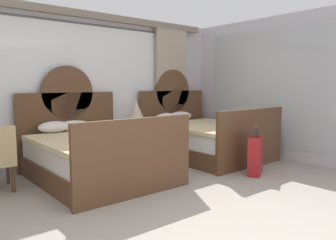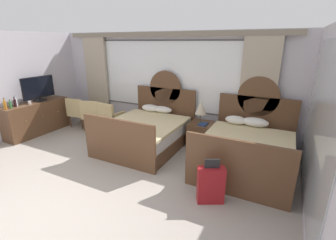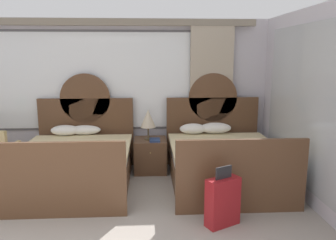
# 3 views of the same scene
# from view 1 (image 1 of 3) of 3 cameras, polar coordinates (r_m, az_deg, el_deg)

# --- Properties ---
(wall_back_window) EXTENTS (6.78, 0.22, 2.70)m
(wall_back_window) POSITION_cam_1_polar(r_m,az_deg,el_deg) (5.99, -17.68, 5.94)
(wall_back_window) COLOR silver
(wall_back_window) RESTS_ON ground_plane
(wall_right_mirror) EXTENTS (0.08, 4.53, 2.70)m
(wall_right_mirror) POSITION_cam_1_polar(r_m,az_deg,el_deg) (6.57, 20.13, 5.22)
(wall_right_mirror) COLOR silver
(wall_right_mirror) RESTS_ON ground_plane
(bed_near_window) EXTENTS (1.72, 2.12, 1.73)m
(bed_near_window) POSITION_cam_1_polar(r_m,az_deg,el_deg) (5.11, -12.28, -5.78)
(bed_near_window) COLOR brown
(bed_near_window) RESTS_ON ground_plane
(bed_near_mirror) EXTENTS (1.72, 2.12, 1.73)m
(bed_near_mirror) POSITION_cam_1_polar(r_m,az_deg,el_deg) (6.50, 6.38, -3.11)
(bed_near_mirror) COLOR brown
(bed_near_mirror) RESTS_ON ground_plane
(nightstand_between_beds) EXTENTS (0.57, 0.59, 0.59)m
(nightstand_between_beds) POSITION_cam_1_polar(r_m,az_deg,el_deg) (6.24, -5.28, -4.24)
(nightstand_between_beds) COLOR brown
(nightstand_between_beds) RESTS_ON ground_plane
(table_lamp_on_nightstand) EXTENTS (0.27, 0.27, 0.54)m
(table_lamp_on_nightstand) POSITION_cam_1_polar(r_m,az_deg,el_deg) (6.12, -5.51, 1.86)
(table_lamp_on_nightstand) COLOR brown
(table_lamp_on_nightstand) RESTS_ON nightstand_between_beds
(book_on_nightstand) EXTENTS (0.18, 0.26, 0.03)m
(book_on_nightstand) POSITION_cam_1_polar(r_m,az_deg,el_deg) (6.14, -4.10, -1.48)
(book_on_nightstand) COLOR navy
(book_on_nightstand) RESTS_ON nightstand_between_beds
(suitcase_on_floor) EXTENTS (0.46, 0.35, 0.75)m
(suitcase_on_floor) POSITION_cam_1_polar(r_m,az_deg,el_deg) (5.41, 14.80, -5.89)
(suitcase_on_floor) COLOR maroon
(suitcase_on_floor) RESTS_ON ground_plane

